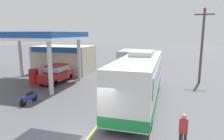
{
  "coord_description": "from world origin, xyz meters",
  "views": [
    {
      "loc": [
        3.52,
        -7.61,
        4.99
      ],
      "look_at": [
        -1.5,
        10.0,
        1.6
      ],
      "focal_mm": 32.06,
      "sensor_mm": 36.0,
      "label": 1
    }
  ],
  "objects": [
    {
      "name": "gas_station_roadside",
      "position": [
        -9.31,
        13.14,
        2.63
      ],
      "size": [
        9.1,
        11.95,
        5.1
      ],
      "color": "#194799",
      "rests_on": "ground"
    },
    {
      "name": "lane_divider_stripe",
      "position": [
        0.0,
        15.0,
        0.0
      ],
      "size": [
        0.16,
        50.0,
        0.01
      ],
      "primitive_type": "cube",
      "color": "#D8CC4C",
      "rests_on": "ground"
    },
    {
      "name": "utility_pole_roadside",
      "position": [
        6.63,
        13.88,
        3.86
      ],
      "size": [
        1.8,
        0.24,
        7.36
      ],
      "color": "brown",
      "rests_on": "ground"
    },
    {
      "name": "motorcycle_parked_forecourt",
      "position": [
        -5.94,
        3.89,
        0.44
      ],
      "size": [
        0.55,
        1.8,
        0.92
      ],
      "color": "black",
      "rests_on": "ground"
    },
    {
      "name": "minibus_opposing_lane",
      "position": [
        -2.56,
        22.35,
        1.47
      ],
      "size": [
        2.04,
        6.13,
        2.44
      ],
      "color": "#A5A5AD",
      "rests_on": "ground"
    },
    {
      "name": "ground",
      "position": [
        0.0,
        20.0,
        0.0
      ],
      "size": [
        120.0,
        120.0,
        0.0
      ],
      "primitive_type": "plane",
      "color": "#4C4C51"
    },
    {
      "name": "pedestrian_near_pump",
      "position": [
        -8.99,
        9.86,
        0.93
      ],
      "size": [
        0.55,
        0.22,
        1.66
      ],
      "color": "#33333F",
      "rests_on": "ground"
    },
    {
      "name": "coach_bus_main",
      "position": [
        1.61,
        6.39,
        1.72
      ],
      "size": [
        2.6,
        11.04,
        3.69
      ],
      "color": "white",
      "rests_on": "ground"
    },
    {
      "name": "car_at_pump",
      "position": [
        -7.38,
        10.02,
        1.01
      ],
      "size": [
        1.7,
        4.2,
        1.82
      ],
      "color": "maroon",
      "rests_on": "ground"
    },
    {
      "name": "cyclist_on_shoulder",
      "position": [
        4.26,
        0.66,
        0.78
      ],
      "size": [
        0.34,
        1.82,
        1.72
      ],
      "color": "black",
      "rests_on": "ground"
    }
  ]
}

